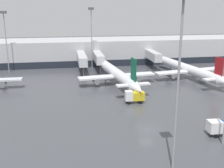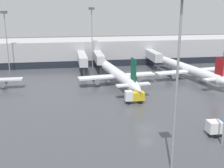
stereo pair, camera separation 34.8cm
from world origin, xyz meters
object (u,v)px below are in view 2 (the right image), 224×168
Objects in this scene: apron_light_mast_4 at (5,25)px; service_truck_3 at (224,127)px; parked_jet_0 at (117,74)px; parked_jet_4 at (189,70)px; apron_light_mast_1 at (92,22)px; service_truck_2 at (134,96)px; apron_light_mast_6 at (180,40)px.

service_truck_3 is at bearing -50.83° from apron_light_mast_4.
parked_jet_0 is 22.73m from parked_jet_4.
apron_light_mast_4 is (-27.60, -0.60, -0.71)m from apron_light_mast_1.
parked_jet_4 is 28.66m from service_truck_2.
parked_jet_4 is 35.46m from apron_light_mast_1.
parked_jet_0 is 36.29m from service_truck_3.
apron_light_mast_6 reaches higher than service_truck_3.
apron_light_mast_1 is 64.23m from apron_light_mast_6.
apron_light_mast_6 is at bearing 143.67° from parked_jet_4.
parked_jet_4 is 59.11m from apron_light_mast_4.
service_truck_3 is 22.04m from apron_light_mast_6.
service_truck_3 is at bearing -167.85° from parked_jet_0.
service_truck_2 is 51.35m from apron_light_mast_4.
service_truck_2 is 31.37m from apron_light_mast_6.
parked_jet_0 is at bearing -32.33° from apron_light_mast_4.
parked_jet_0 is 1.57× the size of apron_light_mast_6.
service_truck_2 is at bearing 176.29° from parked_jet_0.
apron_light_mast_6 reaches higher than service_truck_2.
parked_jet_0 is at bearing -69.50° from service_truck_3.
service_truck_3 is 59.72m from apron_light_mast_1.
service_truck_2 is 0.22× the size of apron_light_mast_4.
parked_jet_0 reaches higher than parked_jet_4.
apron_light_mast_4 is at bearing -49.83° from service_truck_3.
parked_jet_0 is at bearing 87.99° from parked_jet_4.
apron_light_mast_4 is at bearing 50.33° from parked_jet_0.
service_truck_2 is at bearing 86.96° from apron_light_mast_6.
parked_jet_0 reaches higher than service_truck_3.
service_truck_2 is 0.73× the size of service_truck_3.
apron_light_mast_4 is at bearing 116.82° from apron_light_mast_6.
service_truck_3 is 71.98m from apron_light_mast_4.
service_truck_3 is 0.29× the size of apron_light_mast_1.
apron_light_mast_4 is (-33.52, 36.40, 13.73)m from service_truck_2.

